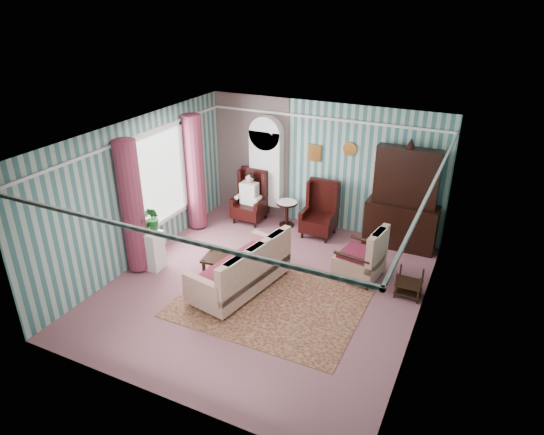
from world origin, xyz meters
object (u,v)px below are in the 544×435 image
at_px(sofa, 239,267).
at_px(nest_table, 409,283).
at_px(seated_woman, 250,198).
at_px(wingback_right, 319,210).
at_px(wingback_left, 250,197).
at_px(dresser_hutch, 404,196).
at_px(plant_stand, 149,249).
at_px(bookcase, 266,174).
at_px(floral_armchair, 360,254).
at_px(coffee_table, 229,268).
at_px(round_side_table, 287,214).

bearing_deg(sofa, nest_table, -58.55).
bearing_deg(seated_woman, wingback_right, 0.00).
bearing_deg(seated_woman, wingback_left, 0.00).
bearing_deg(dresser_hutch, plant_stand, -144.92).
relative_size(bookcase, floral_armchair, 2.27).
relative_size(nest_table, floral_armchair, 0.55).
bearing_deg(wingback_left, floral_armchair, -23.06).
relative_size(seated_woman, plant_stand, 1.47).
distance_m(plant_stand, floral_armchair, 4.13).
distance_m(wingback_right, nest_table, 2.81).
distance_m(plant_stand, sofa, 2.00).
relative_size(bookcase, coffee_table, 2.27).
bearing_deg(wingback_left, plant_stand, -106.22).
relative_size(dresser_hutch, coffee_table, 2.39).
bearing_deg(dresser_hutch, coffee_table, -134.89).
bearing_deg(wingback_right, wingback_left, 180.00).
distance_m(dresser_hutch, round_side_table, 2.75).
relative_size(bookcase, wingback_right, 1.79).
relative_size(bookcase, seated_woman, 1.90).
bearing_deg(wingback_left, nest_table, -20.85).
bearing_deg(nest_table, sofa, -158.84).
bearing_deg(bookcase, plant_stand, -108.49).
relative_size(nest_table, sofa, 0.26).
distance_m(nest_table, floral_armchair, 1.05).
xyz_separation_m(round_side_table, sofa, (0.30, -2.81, 0.16)).
distance_m(dresser_hutch, wingback_right, 1.86).
bearing_deg(dresser_hutch, wingback_right, -171.23).
bearing_deg(bookcase, round_side_table, -20.27).
relative_size(wingback_left, round_side_table, 2.08).
relative_size(seated_woman, sofa, 0.57).
bearing_deg(round_side_table, dresser_hutch, 2.64).
distance_m(seated_woman, nest_table, 4.37).
bearing_deg(round_side_table, wingback_left, -170.54).
bearing_deg(wingback_right, coffee_table, -110.99).
height_order(wingback_right, sofa, wingback_right).
distance_m(dresser_hutch, sofa, 3.79).
distance_m(floral_armchair, coffee_table, 2.52).
height_order(dresser_hutch, plant_stand, dresser_hutch).
bearing_deg(wingback_left, seated_woman, 0.00).
distance_m(wingback_left, sofa, 2.92).
relative_size(wingback_left, sofa, 0.61).
relative_size(bookcase, wingback_left, 1.79).
relative_size(dresser_hutch, wingback_right, 1.89).
relative_size(dresser_hutch, nest_table, 4.37).
bearing_deg(coffee_table, floral_armchair, 26.32).
xyz_separation_m(wingback_right, round_side_table, (-0.85, 0.15, -0.33)).
relative_size(bookcase, plant_stand, 2.80).
xyz_separation_m(wingback_right, nest_table, (2.32, -1.55, -0.35)).
xyz_separation_m(round_side_table, coffee_table, (-0.08, -2.57, -0.10)).
relative_size(bookcase, nest_table, 4.15).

